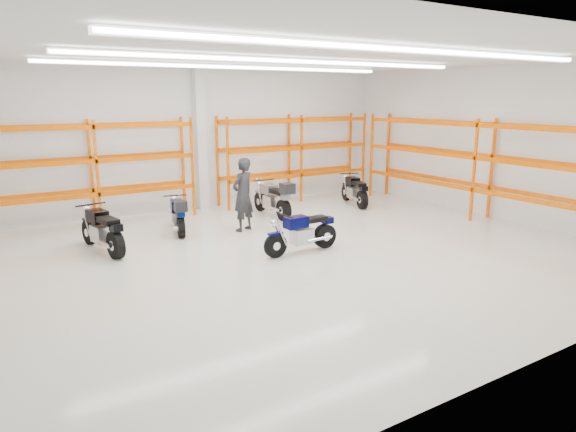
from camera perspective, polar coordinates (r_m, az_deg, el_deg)
ground at (r=12.18m, az=1.36°, el=-4.14°), size 14.00×14.00×0.00m
room_shell at (r=11.65m, az=1.37°, el=11.49°), size 14.02×12.02×4.51m
motorcycle_main at (r=12.16m, az=1.82°, el=-1.91°), size 2.01×0.67×0.99m
motorcycle_back_a at (r=12.88m, az=-19.89°, el=-1.64°), size 0.74×2.20×1.08m
motorcycle_back_b at (r=14.13m, az=-12.10°, el=0.07°), size 0.81×1.97×1.02m
motorcycle_back_c at (r=15.68m, az=-1.52°, el=1.89°), size 0.72×2.25×1.16m
motorcycle_back_d at (r=17.53m, az=7.46°, el=2.74°), size 0.91×2.02×1.02m
standing_man at (r=14.03m, az=-5.03°, el=2.38°), size 0.86×0.73×2.02m
structural_column at (r=16.84m, az=-9.71°, el=8.32°), size 0.32×0.32×4.50m
pallet_racking_back_left at (r=15.58m, az=-20.81°, el=5.55°), size 5.67×0.87×3.00m
pallet_racking_back_right at (r=18.17m, az=0.79°, el=7.38°), size 5.67×0.87×3.00m
pallet_racking_side at (r=16.24m, az=20.94°, el=5.92°), size 0.87×9.07×3.00m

